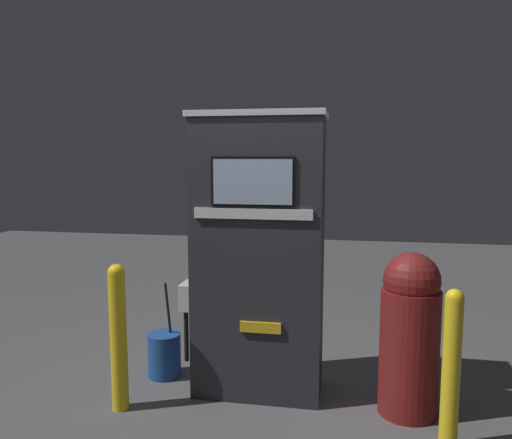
# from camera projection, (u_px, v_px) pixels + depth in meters

# --- Properties ---
(ground_plane) EXTENTS (14.00, 14.00, 0.00)m
(ground_plane) POSITION_uv_depth(u_px,v_px,m) (253.00, 405.00, 3.39)
(ground_plane) COLOR #4C4C4F
(gas_pump) EXTENTS (0.99, 0.50, 1.97)m
(gas_pump) POSITION_uv_depth(u_px,v_px,m) (259.00, 255.00, 3.49)
(gas_pump) COLOR #28282D
(gas_pump) RESTS_ON ground_plane
(safety_bollard) EXTENTS (0.11, 0.11, 0.99)m
(safety_bollard) POSITION_uv_depth(u_px,v_px,m) (118.00, 334.00, 3.28)
(safety_bollard) COLOR yellow
(safety_bollard) RESTS_ON ground_plane
(trash_bin) EXTENTS (0.38, 0.38, 1.07)m
(trash_bin) POSITION_uv_depth(u_px,v_px,m) (410.00, 332.00, 3.22)
(trash_bin) COLOR maroon
(trash_bin) RESTS_ON ground_plane
(safety_bollard_far) EXTENTS (0.10, 0.10, 0.95)m
(safety_bollard_far) POSITION_uv_depth(u_px,v_px,m) (451.00, 367.00, 2.82)
(safety_bollard_far) COLOR yellow
(safety_bollard_far) RESTS_ON ground_plane
(squeegee_bucket) EXTENTS (0.25, 0.25, 0.75)m
(squeegee_bucket) POSITION_uv_depth(u_px,v_px,m) (164.00, 354.00, 3.82)
(squeegee_bucket) COLOR #1E478C
(squeegee_bucket) RESTS_ON ground_plane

